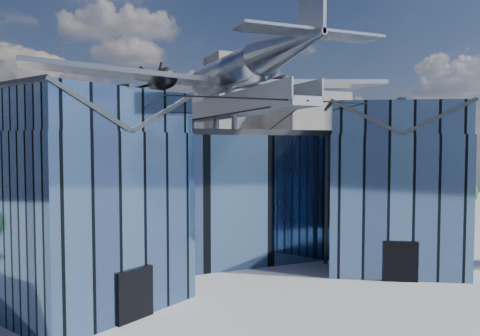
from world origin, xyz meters
name	(u,v)px	position (x,y,z in m)	size (l,w,h in m)	color
ground_plane	(252,278)	(0.00, 0.00, 0.00)	(120.00, 120.00, 0.00)	gray
museum	(221,187)	(0.00, 5.82, 5.54)	(32.88, 24.50, 17.60)	#486592
bg_towers	(135,137)	(1.45, 50.49, 10.01)	(77.00, 24.50, 26.00)	slate
tree_side_e	(459,192)	(27.91, 8.45, 3.75)	(3.87, 3.87, 5.54)	#321E14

